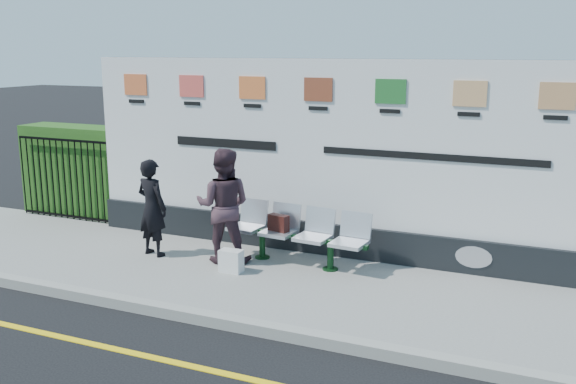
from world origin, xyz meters
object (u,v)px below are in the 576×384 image
at_px(bench, 295,249).
at_px(woman_right, 223,206).
at_px(billboard, 319,171).
at_px(woman_left, 152,208).

relative_size(bench, woman_right, 1.27).
distance_m(billboard, woman_right, 1.58).
relative_size(billboard, woman_left, 5.28).
distance_m(woman_left, woman_right, 1.17).
height_order(woman_left, woman_right, woman_right).
relative_size(billboard, bench, 3.66).
height_order(billboard, bench, billboard).
bearing_deg(woman_right, billboard, -155.96).
distance_m(billboard, woman_left, 2.64).
distance_m(bench, woman_right, 1.25).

